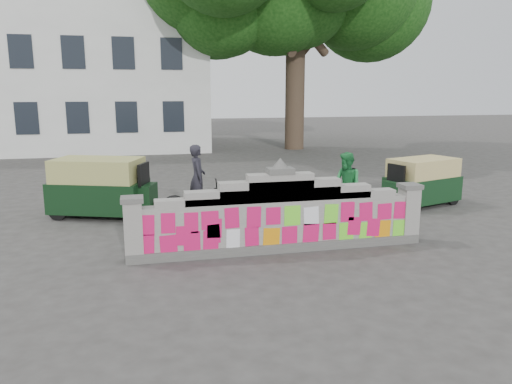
% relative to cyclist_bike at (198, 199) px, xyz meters
% --- Properties ---
extents(ground, '(100.00, 100.00, 0.00)m').
position_rel_cyclist_bike_xyz_m(ground, '(1.36, -3.19, -0.51)').
color(ground, '#383533').
rests_on(ground, ground).
extents(parapet_wall, '(6.48, 0.44, 2.01)m').
position_rel_cyclist_bike_xyz_m(parapet_wall, '(1.36, -3.20, 0.24)').
color(parapet_wall, '#4C4C49').
rests_on(parapet_wall, ground).
extents(building, '(16.00, 10.00, 8.90)m').
position_rel_cyclist_bike_xyz_m(building, '(-5.64, 18.79, 3.50)').
color(building, silver).
rests_on(building, ground).
extents(cyclist_bike, '(1.95, 0.68, 1.02)m').
position_rel_cyclist_bike_xyz_m(cyclist_bike, '(0.00, 0.00, 0.00)').
color(cyclist_bike, black).
rests_on(cyclist_bike, ground).
extents(cyclist_rider, '(0.42, 0.63, 1.73)m').
position_rel_cyclist_bike_xyz_m(cyclist_rider, '(0.00, 0.00, 0.36)').
color(cyclist_rider, '#23212A').
rests_on(cyclist_rider, ground).
extents(pedestrian, '(0.83, 0.97, 1.75)m').
position_rel_cyclist_bike_xyz_m(pedestrian, '(3.93, -0.74, 0.37)').
color(pedestrian, '#248740').
rests_on(pedestrian, ground).
extents(rickshaw_left, '(2.94, 2.10, 1.58)m').
position_rel_cyclist_bike_xyz_m(rickshaw_left, '(-2.52, 0.79, 0.31)').
color(rickshaw_left, black).
rests_on(rickshaw_left, ground).
extents(rickshaw_right, '(2.60, 1.78, 1.40)m').
position_rel_cyclist_bike_xyz_m(rickshaw_right, '(6.64, 0.01, 0.22)').
color(rickshaw_right, black).
rests_on(rickshaw_right, ground).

